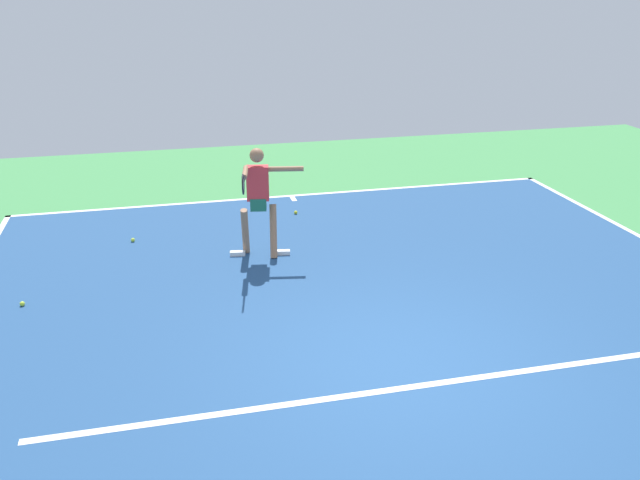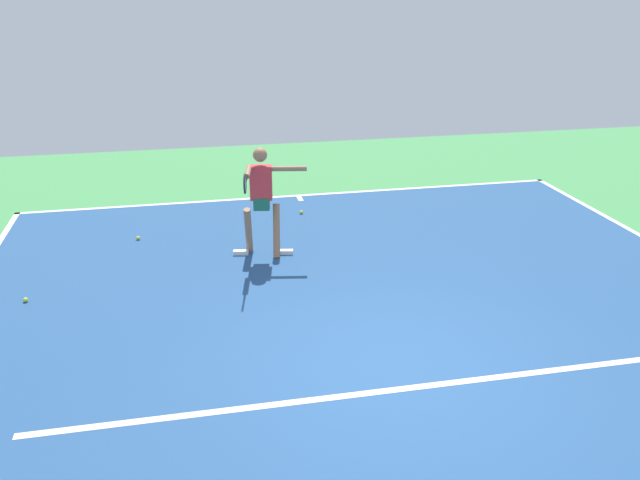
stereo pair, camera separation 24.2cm
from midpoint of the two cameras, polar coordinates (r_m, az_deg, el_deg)
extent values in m
plane|color=#428E4C|center=(7.93, 7.61, -10.51)|extent=(22.39, 22.39, 0.00)
cube|color=navy|center=(7.93, 7.61, -10.50)|extent=(10.85, 13.27, 0.00)
cube|color=white|center=(13.77, -1.35, 3.77)|extent=(10.85, 0.10, 0.01)
cube|color=white|center=(7.58, 8.73, -12.22)|extent=(8.14, 0.10, 0.01)
cube|color=white|center=(13.58, -1.20, 3.52)|extent=(0.10, 0.30, 0.01)
cylinder|color=#9E7051|center=(10.71, -3.05, 0.80)|extent=(0.18, 0.39, 0.84)
cube|color=white|center=(10.85, -2.29, -1.02)|extent=(0.25, 0.14, 0.07)
cylinder|color=#9E7051|center=(10.73, -5.41, 0.77)|extent=(0.18, 0.39, 0.84)
cube|color=white|center=(10.88, -6.06, -1.06)|extent=(0.25, 0.14, 0.07)
cube|color=#1E664C|center=(10.57, -4.30, 3.14)|extent=(0.28, 0.24, 0.20)
cube|color=red|center=(10.47, -4.35, 4.85)|extent=(0.37, 0.24, 0.54)
sphere|color=#9E7051|center=(10.35, -4.42, 7.18)|extent=(0.22, 0.22, 0.22)
cylinder|color=#9E7051|center=(10.40, -1.95, 6.04)|extent=(0.54, 0.17, 0.08)
cylinder|color=#9E7051|center=(10.15, -5.41, 5.75)|extent=(0.17, 0.54, 0.08)
cylinder|color=black|center=(9.79, -5.54, 5.15)|extent=(0.07, 0.22, 0.03)
torus|color=black|center=(9.55, -5.63, 4.74)|extent=(0.08, 0.29, 0.29)
cylinder|color=silver|center=(9.55, -5.63, 4.74)|extent=(0.05, 0.25, 0.25)
sphere|color=#C6E53D|center=(10.07, -22.96, -4.68)|extent=(0.07, 0.07, 0.07)
sphere|color=#C6E53D|center=(11.80, -14.54, 0.16)|extent=(0.07, 0.07, 0.07)
sphere|color=yellow|center=(12.68, -1.04, 2.36)|extent=(0.07, 0.07, 0.07)
camera|label=1|loc=(0.12, -89.23, 0.30)|focal=37.92mm
camera|label=2|loc=(0.12, 90.77, -0.30)|focal=37.92mm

